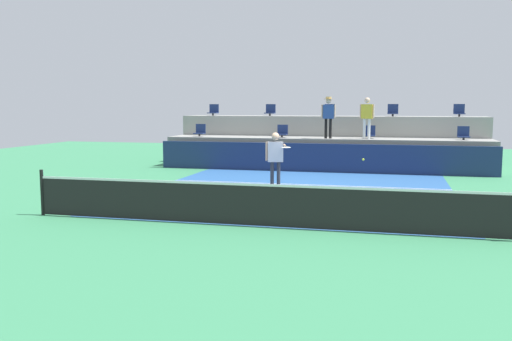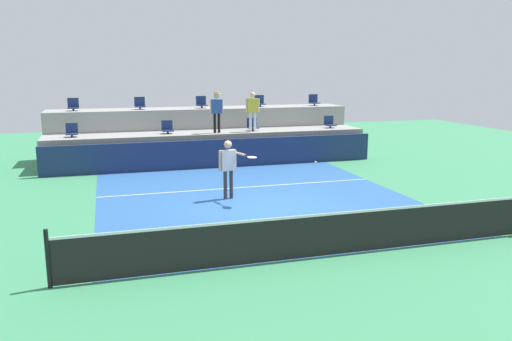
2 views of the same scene
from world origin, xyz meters
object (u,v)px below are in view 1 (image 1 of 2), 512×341
Objects in this scene: stadium_chair_lower_far_left at (200,131)px; stadium_chair_upper_center at (330,111)px; stadium_chair_lower_left at (282,132)px; tennis_ball at (363,160)px; stadium_chair_upper_left at (270,111)px; spectator_with_hat at (328,113)px; stadium_chair_lower_right at (370,133)px; stadium_chair_lower_far_right at (463,134)px; tennis_player at (276,155)px; stadium_chair_upper_far_right at (459,111)px; stadium_chair_upper_right at (393,111)px; spectator_in_white at (367,114)px; stadium_chair_upper_far_left at (213,111)px.

stadium_chair_lower_far_left is 1.00× the size of stadium_chair_upper_center.
tennis_ball is (3.65, -6.42, -0.44)m from stadium_chair_lower_left.
spectator_with_hat is at bearing -37.47° from stadium_chair_upper_left.
stadium_chair_lower_right is 1.00× the size of stadium_chair_lower_far_right.
stadium_chair_upper_center is 0.31× the size of spectator_with_hat.
stadium_chair_lower_far_left and stadium_chair_lower_right have the same top height.
tennis_player is at bearing -52.93° from stadium_chair_lower_far_left.
tennis_ball is (-3.41, -8.22, -1.29)m from stadium_chair_upper_far_right.
stadium_chair_lower_left is 1.00× the size of stadium_chair_lower_far_right.
stadium_chair_upper_right is at bearing 0.00° from stadium_chair_upper_left.
stadium_chair_lower_left is 0.32× the size of spectator_in_white.
stadium_chair_lower_far_left is 1.00× the size of stadium_chair_upper_right.
stadium_chair_lower_far_right is 1.00× the size of stadium_chair_upper_center.
stadium_chair_lower_right is 3.52m from stadium_chair_lower_far_right.
stadium_chair_lower_left is 7.65× the size of tennis_ball.
tennis_player is 1.08× the size of spectator_in_white.
spectator_in_white reaches higher than stadium_chair_upper_left.
tennis_player is at bearing -59.79° from stadium_chair_upper_far_left.
stadium_chair_lower_left is at bearing 99.58° from tennis_player.
stadium_chair_lower_right is 4.88m from stadium_chair_upper_left.
tennis_ball is at bearing -60.36° from stadium_chair_lower_left.
spectator_with_hat is (-5.12, -0.38, 0.79)m from stadium_chair_lower_far_right.
stadium_chair_upper_left is (2.68, 1.80, 0.85)m from stadium_chair_lower_far_left.
stadium_chair_lower_left is 7.06m from stadium_chair_lower_far_right.
spectator_with_hat reaches higher than stadium_chair_upper_left.
stadium_chair_upper_center is at bearing 18.67° from stadium_chair_lower_far_left.
stadium_chair_upper_center and stadium_chair_upper_far_right have the same top height.
spectator_with_hat is (-2.47, -2.18, -0.06)m from stadium_chair_upper_right.
stadium_chair_upper_center is 8.06m from tennis_player.
stadium_chair_lower_far_left and stadium_chair_lower_left have the same top height.
stadium_chair_lower_far_right is 5.69m from stadium_chair_upper_center.
spectator_with_hat is (0.90, 5.75, 1.18)m from tennis_player.
spectator_in_white is (-3.62, -0.38, 0.75)m from stadium_chair_lower_far_right.
spectator_with_hat reaches higher than tennis_player.
stadium_chair_upper_left is (2.67, 0.00, 0.00)m from stadium_chair_upper_far_left.
stadium_chair_lower_right is at bearing -152.94° from stadium_chair_upper_far_right.
stadium_chair_lower_left is 7.34m from stadium_chair_upper_far_right.
stadium_chair_upper_left is 1.00× the size of stadium_chair_upper_far_right.
spectator_with_hat is (1.94, -0.38, 0.79)m from stadium_chair_lower_left.
stadium_chair_upper_left reaches higher than tennis_player.
stadium_chair_upper_far_right is 0.32× the size of spectator_in_white.
stadium_chair_lower_left is (3.60, 0.00, 0.00)m from stadium_chair_lower_far_left.
stadium_chair_upper_far_left is 10.64m from stadium_chair_upper_far_right.
stadium_chair_upper_far_left and stadium_chair_upper_right have the same top height.
stadium_chair_upper_left is 7.98m from stadium_chair_upper_far_right.
stadium_chair_upper_center is at bearing 180.00° from stadium_chair_upper_right.
stadium_chair_upper_left reaches higher than stadium_chair_lower_right.
stadium_chair_upper_center is at bearing 103.17° from tennis_ball.
tennis_ball is at bearing -41.53° from stadium_chair_lower_far_left.
stadium_chair_lower_far_left is 0.32× the size of spectator_in_white.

